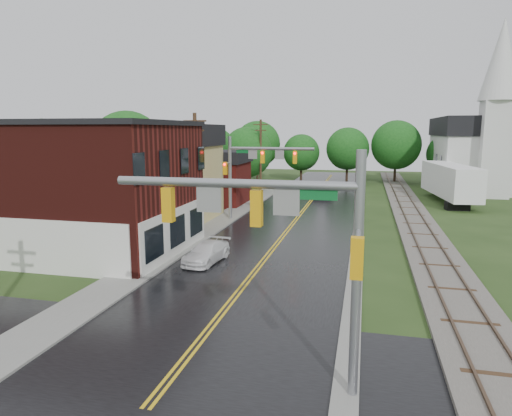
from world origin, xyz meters
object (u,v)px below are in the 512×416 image
at_px(tree_left_a, 46,162).
at_px(tree_left_b, 129,150).
at_px(tree_left_c, 194,158).
at_px(utility_pole_b, 196,170).
at_px(traffic_signal_near, 282,228).
at_px(semi_trailer, 450,180).
at_px(utility_pole_c, 261,155).
at_px(pickup_white, 206,253).
at_px(church, 480,145).
at_px(suv_dark, 322,190).
at_px(traffic_signal_far, 254,163).
at_px(brick_building, 74,186).
at_px(tree_left_e, 248,153).

height_order(tree_left_a, tree_left_b, tree_left_b).
bearing_deg(tree_left_c, utility_pole_b, -68.51).
distance_m(traffic_signal_near, semi_trailer, 41.26).
bearing_deg(tree_left_a, traffic_signal_near, -40.47).
height_order(utility_pole_b, utility_pole_c, same).
relative_size(traffic_signal_near, pickup_white, 1.81).
relative_size(tree_left_b, tree_left_c, 1.27).
height_order(church, suv_dark, church).
bearing_deg(traffic_signal_far, semi_trailer, 39.04).
height_order(church, utility_pole_c, church).
relative_size(utility_pole_b, tree_left_c, 1.18).
bearing_deg(traffic_signal_near, brick_building, 140.83).
distance_m(utility_pole_b, pickup_white, 9.64).
relative_size(tree_left_b, semi_trailer, 0.72).
distance_m(tree_left_c, semi_trailer, 28.58).
relative_size(church, tree_left_c, 2.61).
relative_size(traffic_signal_near, tree_left_e, 0.90).
distance_m(brick_building, traffic_signal_far, 15.03).
bearing_deg(suv_dark, brick_building, -113.46).
bearing_deg(brick_building, pickup_white, -5.74).
height_order(utility_pole_b, tree_left_b, tree_left_b).
height_order(utility_pole_b, tree_left_a, utility_pole_b).
relative_size(traffic_signal_far, tree_left_b, 0.76).
distance_m(utility_pole_b, tree_left_c, 19.24).
xyz_separation_m(traffic_signal_near, tree_left_b, (-21.32, 29.90, 0.75)).
height_order(traffic_signal_far, semi_trailer, traffic_signal_far).
xyz_separation_m(utility_pole_c, tree_left_a, (-13.05, -22.10, 0.39)).
bearing_deg(utility_pole_c, church, 19.97).
height_order(tree_left_e, pickup_white, tree_left_e).
relative_size(brick_building, semi_trailer, 1.06).
height_order(utility_pole_b, pickup_white, utility_pole_b).
xyz_separation_m(utility_pole_c, tree_left_e, (-2.05, 1.90, 0.09)).
bearing_deg(tree_left_b, utility_pole_b, -41.86).
xyz_separation_m(traffic_signal_far, semi_trailer, (18.07, 14.65, -2.56)).
bearing_deg(tree_left_a, tree_left_e, 65.38).
height_order(tree_left_a, semi_trailer, tree_left_a).
distance_m(brick_building, utility_pole_b, 9.03).
bearing_deg(traffic_signal_far, utility_pole_c, 101.09).
bearing_deg(semi_trailer, tree_left_b, -163.27).
distance_m(brick_building, semi_trailer, 38.03).
distance_m(tree_left_e, suv_dark, 10.78).
distance_m(brick_building, suv_dark, 31.46).
bearing_deg(tree_left_e, tree_left_b, -122.74).
bearing_deg(brick_building, suv_dark, 64.87).
relative_size(traffic_signal_far, tree_left_c, 0.96).
distance_m(tree_left_b, tree_left_c, 9.03).
bearing_deg(traffic_signal_far, tree_left_c, 128.82).
relative_size(utility_pole_b, pickup_white, 2.22).
bearing_deg(traffic_signal_far, brick_building, -126.92).
bearing_deg(brick_building, traffic_signal_far, 53.08).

